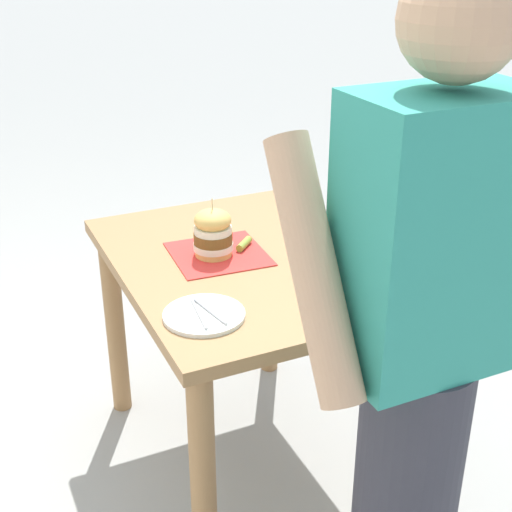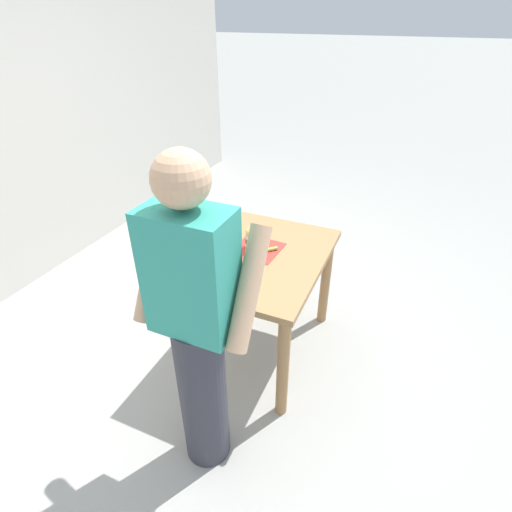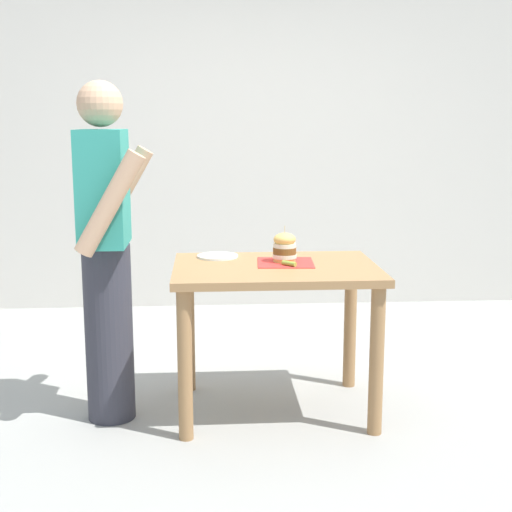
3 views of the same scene
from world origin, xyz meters
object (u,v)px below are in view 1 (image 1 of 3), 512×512
patio_table (243,298)px  diner_across_table (419,364)px  pickle_spear (244,244)px  side_plate_with_forks (204,315)px  sandwich (213,233)px

patio_table → diner_across_table: bearing=92.4°
pickle_spear → side_plate_with_forks: size_ratio=0.37×
sandwich → pickle_spear: (-0.11, -0.01, -0.06)m
patio_table → diner_across_table: diner_across_table is taller
sandwich → pickle_spear: size_ratio=2.31×
side_plate_with_forks → pickle_spear: bearing=-127.7°
patio_table → diner_across_table: size_ratio=0.61×
pickle_spear → sandwich: bearing=5.8°
sandwich → pickle_spear: 0.13m
sandwich → side_plate_with_forks: (0.16, 0.34, -0.07)m
side_plate_with_forks → diner_across_table: 0.62m
side_plate_with_forks → diner_across_table: (-0.28, 0.55, 0.10)m
patio_table → sandwich: bearing=-35.2°
pickle_spear → diner_across_table: 0.91m
patio_table → side_plate_with_forks: side_plate_with_forks is taller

